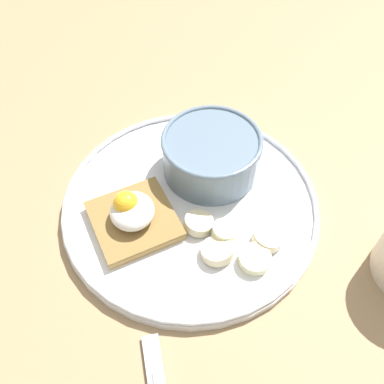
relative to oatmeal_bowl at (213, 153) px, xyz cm
name	(u,v)px	position (x,y,z in cm)	size (l,w,h in cm)	color
ground_plane	(192,212)	(5.18, -2.52, -4.78)	(120.00, 120.00, 2.00)	#9E805A
plate	(192,204)	(5.18, -2.52, -2.99)	(29.73, 29.73, 1.60)	white
oatmeal_bowl	(213,153)	(0.00, 0.00, 0.00)	(11.84, 11.84, 5.32)	slate
toast_slice	(136,220)	(8.05, -8.80, -2.11)	(11.77, 11.77, 1.19)	olive
poached_egg	(132,209)	(7.94, -8.96, -0.18)	(5.10, 4.84, 3.45)	white
banana_slice_front	(226,232)	(9.71, 1.09, -2.00)	(3.14, 3.29, 1.77)	#EEEEBF
banana_slice_left	(219,251)	(12.06, 0.28, -2.10)	(4.85, 4.81, 1.65)	beige
banana_slice_back	(256,259)	(13.00, 4.12, -2.16)	(4.74, 4.73, 1.31)	beige
banana_slice_right	(200,223)	(8.53, -1.62, -2.09)	(4.62, 4.65, 1.68)	beige
banana_slice_inner	(270,238)	(10.47, 5.81, -2.10)	(4.45, 4.52, 1.64)	beige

